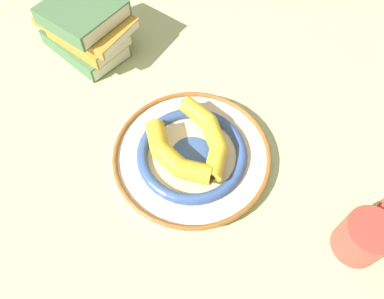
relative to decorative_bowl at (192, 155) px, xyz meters
The scene contains 6 objects.
ground_plane 0.02m from the decorative_bowl, 126.77° to the left, with size 2.80×2.80×0.00m, color #B2C693.
decorative_bowl is the anchor object (origin of this frame).
banana_a 0.05m from the decorative_bowl, 111.40° to the right, with size 0.18×0.14×0.04m.
banana_b 0.06m from the decorative_bowl, 65.87° to the left, with size 0.19×0.08×0.04m.
book_stack 0.40m from the decorative_bowl, 12.69° to the right, with size 0.23×0.16×0.13m.
coffee_mug 0.34m from the decorative_bowl, behind, with size 0.08×0.13×0.09m.
Camera 1 is at (-0.23, 0.28, 0.66)m, focal length 35.00 mm.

